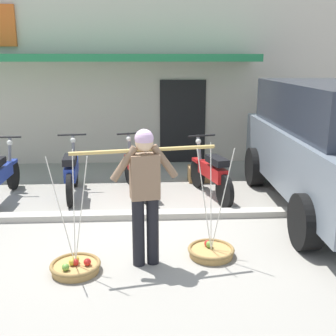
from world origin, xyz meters
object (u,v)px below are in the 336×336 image
Objects in this scene: motorcycle_third_in_row at (137,170)px; parked_truck at (335,144)px; motorcycle_second_in_row at (72,172)px; motorcycle_end_of_row at (211,174)px; fruit_basket_left_side at (211,250)px; motorcycle_nearest_shop at (1,176)px; fruit_basket_right_side at (75,266)px; fruit_vendor at (145,189)px; wooden_crate at (199,174)px.

parked_truck reaches higher than motorcycle_third_in_row.
motorcycle_second_in_row is 1.02× the size of motorcycle_end_of_row.
fruit_basket_left_side is 0.80× the size of motorcycle_nearest_shop.
fruit_basket_left_side is 1.00× the size of fruit_basket_right_side.
fruit_basket_right_side is at bearing -169.12° from fruit_basket_left_side.
wooden_crate is (1.12, 3.56, -0.82)m from fruit_vendor.
motorcycle_second_in_row is 4.62m from parked_truck.
motorcycle_second_in_row is at bearing 116.16° from fruit_vendor.
motorcycle_second_in_row is 4.14× the size of wooden_crate.
fruit_basket_right_side reaches higher than motorcycle_nearest_shop.
fruit_basket_left_side is at bearing -49.68° from motorcycle_second_in_row.
motorcycle_third_in_row is at bearing 4.05° from motorcycle_second_in_row.
motorcycle_end_of_row is at bearing 159.40° from parked_truck.
fruit_basket_right_side is (-0.84, -0.16, -0.90)m from fruit_vendor.
fruit_vendor is at bearing -115.61° from motorcycle_end_of_row.
parked_truck is at bearing -12.02° from motorcycle_second_in_row.
motorcycle_second_in_row is (-0.50, 2.90, 0.38)m from fruit_basket_right_side.
fruit_vendor is at bearing 10.84° from fruit_basket_right_side.
fruit_basket_left_side is 3.40m from motorcycle_second_in_row.
fruit_vendor reaches higher than motorcycle_second_in_row.
motorcycle_nearest_shop is (-1.73, 2.72, 0.38)m from fruit_basket_right_side.
fruit_basket_right_side is at bearing -169.16° from fruit_vendor.
motorcycle_nearest_shop is 1.00× the size of motorcycle_second_in_row.
motorcycle_nearest_shop is 5.78m from parked_truck.
motorcycle_third_in_row is (-0.15, 2.83, -0.52)m from fruit_vendor.
motorcycle_second_in_row is at bearing 8.32° from motorcycle_nearest_shop.
motorcycle_end_of_row is (3.77, -0.05, 0.00)m from motorcycle_nearest_shop.
fruit_vendor reaches higher than motorcycle_nearest_shop.
motorcycle_end_of_row is at bearing -0.79° from motorcycle_nearest_shop.
motorcycle_second_in_row is at bearing -175.95° from motorcycle_third_in_row.
fruit_vendor is at bearing -107.46° from wooden_crate.
fruit_basket_left_side is 1.72m from fruit_basket_right_side.
motorcycle_end_of_row is (2.05, 2.67, 0.38)m from fruit_basket_right_side.
parked_truck is (2.28, 1.63, 1.06)m from fruit_basket_left_side.
motorcycle_nearest_shop and motorcycle_second_in_row have the same top height.
motorcycle_nearest_shop is 1.02× the size of motorcycle_end_of_row.
motorcycle_third_in_row is at bearing 110.34° from fruit_basket_left_side.
motorcycle_end_of_row is at bearing 81.26° from fruit_basket_left_side.
motorcycle_third_in_row is 4.04× the size of wooden_crate.
fruit_vendor reaches higher than fruit_basket_right_side.
fruit_basket_right_side is 0.80× the size of motorcycle_second_in_row.
fruit_vendor is 0.95× the size of motorcycle_third_in_row.
motorcycle_nearest_shop is at bearing 179.21° from motorcycle_end_of_row.
motorcycle_end_of_row is 4.05× the size of wooden_crate.
fruit_basket_left_side is at bearing -98.74° from motorcycle_end_of_row.
fruit_vendor is 2.83m from motorcycle_end_of_row.
parked_truck reaches higher than motorcycle_nearest_shop.
parked_truck is (3.27, -1.04, 0.68)m from motorcycle_third_in_row.
wooden_crate is at bearing 15.20° from motorcycle_nearest_shop.
parked_truck is at bearing 26.22° from fruit_basket_right_side.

